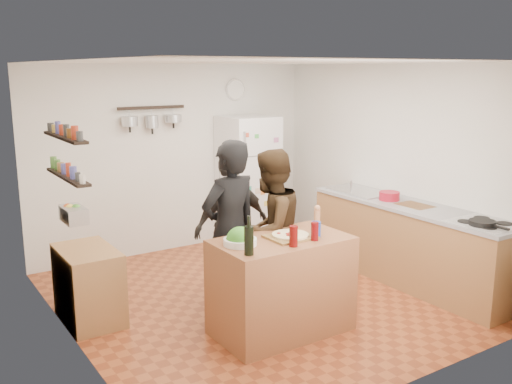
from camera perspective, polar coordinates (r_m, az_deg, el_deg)
room_shell at (r=6.28m, az=-1.44°, el=1.36°), size 4.20×4.20×4.20m
prep_island at (r=5.39m, az=2.57°, el=-9.32°), size 1.25×0.72×0.91m
pizza_board at (r=5.27m, az=3.45°, el=-4.50°), size 0.42×0.34×0.02m
pizza at (r=5.26m, az=3.45°, el=-4.30°), size 0.34×0.34×0.02m
salad_bowl at (r=5.05m, az=-1.60°, el=-4.99°), size 0.30×0.30×0.06m
wine_bottle at (r=4.76m, az=-0.72°, el=-4.88°), size 0.08×0.08×0.25m
wine_glass_near at (r=5.00m, az=3.77°, el=-4.43°), size 0.08×0.08×0.18m
wine_glass_far at (r=5.19m, az=5.89°, el=-3.93°), size 0.07×0.07×0.17m
pepper_mill at (r=5.52m, az=6.12°, el=-2.82°), size 0.06×0.06×0.20m
salt_canister at (r=5.31m, az=6.02°, el=-3.73°), size 0.09×0.09×0.14m
person_left at (r=5.56m, az=-2.62°, el=-3.89°), size 0.70×0.51×1.78m
person_center at (r=5.80m, az=1.42°, el=-3.85°), size 0.98×0.88×1.66m
person_back at (r=6.13m, az=-2.45°, el=-3.44°), size 0.94×0.44×1.56m
counter_run at (r=6.85m, az=15.10°, el=-5.04°), size 0.63×2.63×0.90m
stove_top at (r=6.17m, az=21.90°, el=-2.98°), size 0.60×0.62×0.02m
skillet at (r=6.06m, az=21.70°, el=-2.89°), size 0.26×0.26×0.05m
sink at (r=7.31m, az=10.34°, el=0.02°), size 0.50×0.80×0.03m
cutting_board at (r=6.71m, az=15.59°, el=-1.37°), size 0.30×0.40×0.02m
red_bowl at (r=6.88m, az=13.19°, el=-0.39°), size 0.24×0.24×0.10m
fridge at (r=7.98m, az=-0.79°, el=1.13°), size 0.70×0.68×1.80m
wall_clock at (r=8.11m, az=-2.09°, el=10.21°), size 0.30×0.03×0.30m
spice_shelf_lower at (r=5.31m, az=-18.33°, el=1.47°), size 0.12×1.00×0.02m
spice_shelf_upper at (r=5.26m, az=-18.59°, el=5.22°), size 0.12×1.00×0.02m
produce_basket at (r=5.39m, az=-17.78°, el=-2.16°), size 0.18×0.35×0.14m
side_table at (r=5.88m, az=-16.39°, el=-8.91°), size 0.50×0.80×0.73m
pot_rack at (r=7.46m, az=-10.42°, el=8.30°), size 0.90×0.04×0.04m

